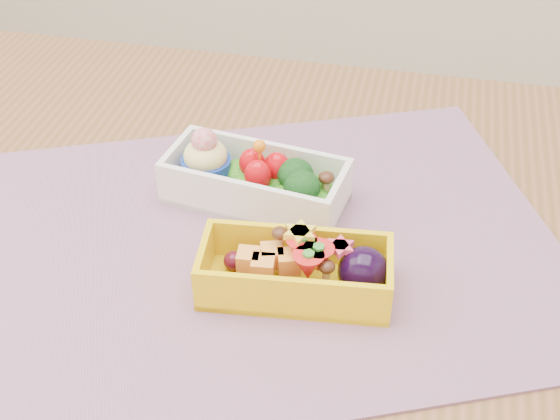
% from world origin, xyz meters
% --- Properties ---
extents(table, '(1.20, 0.80, 0.75)m').
position_xyz_m(table, '(0.00, 0.00, 0.65)').
color(table, brown).
rests_on(table, ground).
extents(placemat, '(0.64, 0.58, 0.00)m').
position_xyz_m(placemat, '(-0.04, 0.03, 0.75)').
color(placemat, '#A16F88').
rests_on(placemat, table).
extents(bento_white, '(0.18, 0.10, 0.07)m').
position_xyz_m(bento_white, '(-0.07, 0.09, 0.78)').
color(bento_white, white).
rests_on(bento_white, placemat).
extents(bento_yellow, '(0.17, 0.09, 0.05)m').
position_xyz_m(bento_yellow, '(-0.00, -0.02, 0.78)').
color(bento_yellow, yellow).
rests_on(bento_yellow, placemat).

